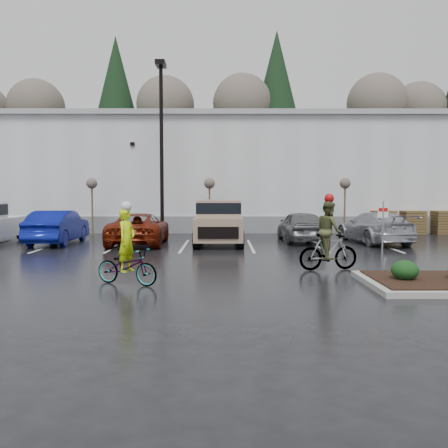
{
  "coord_description": "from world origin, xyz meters",
  "views": [
    {
      "loc": [
        -0.75,
        -13.23,
        2.48
      ],
      "look_at": [
        -0.72,
        3.68,
        1.3
      ],
      "focal_mm": 38.0,
      "sensor_mm": 36.0,
      "label": 1
    }
  ],
  "objects_px": {
    "sapling_east": "(345,186)",
    "pallet_stack_c": "(444,222)",
    "lamppost": "(161,130)",
    "fire_lane_sign": "(383,229)",
    "car_red": "(139,229)",
    "car_grey": "(301,226)",
    "sapling_west": "(92,186)",
    "car_blue": "(58,227)",
    "sapling_mid": "(209,186)",
    "suv_tan": "(219,222)",
    "pallet_stack_b": "(413,222)",
    "cyclist_hivis": "(127,259)",
    "pallet_stack_a": "(383,222)",
    "cyclist_olive": "(328,242)",
    "car_far_silver": "(374,227)"
  },
  "relations": [
    {
      "from": "sapling_east",
      "to": "pallet_stack_c",
      "type": "distance_m",
      "value": 6.42
    },
    {
      "from": "lamppost",
      "to": "fire_lane_sign",
      "type": "bearing_deg",
      "value": -56.54
    },
    {
      "from": "car_red",
      "to": "car_grey",
      "type": "height_order",
      "value": "car_grey"
    },
    {
      "from": "sapling_west",
      "to": "car_blue",
      "type": "bearing_deg",
      "value": -97.47
    },
    {
      "from": "sapling_mid",
      "to": "suv_tan",
      "type": "relative_size",
      "value": 0.63
    },
    {
      "from": "pallet_stack_c",
      "to": "sapling_mid",
      "type": "bearing_deg",
      "value": -175.76
    },
    {
      "from": "pallet_stack_b",
      "to": "cyclist_hivis",
      "type": "distance_m",
      "value": 20.02
    },
    {
      "from": "car_red",
      "to": "suv_tan",
      "type": "xyz_separation_m",
      "value": [
        3.71,
        0.08,
        0.3
      ]
    },
    {
      "from": "sapling_mid",
      "to": "car_grey",
      "type": "xyz_separation_m",
      "value": [
        4.54,
        -3.18,
        -1.96
      ]
    },
    {
      "from": "lamppost",
      "to": "sapling_east",
      "type": "distance_m",
      "value": 10.48
    },
    {
      "from": "lamppost",
      "to": "car_red",
      "type": "height_order",
      "value": "lamppost"
    },
    {
      "from": "pallet_stack_a",
      "to": "suv_tan",
      "type": "distance_m",
      "value": 10.78
    },
    {
      "from": "car_red",
      "to": "suv_tan",
      "type": "bearing_deg",
      "value": 179.9
    },
    {
      "from": "sapling_mid",
      "to": "sapling_west",
      "type": "bearing_deg",
      "value": 180.0
    },
    {
      "from": "pallet_stack_c",
      "to": "cyclist_olive",
      "type": "relative_size",
      "value": 0.56
    },
    {
      "from": "sapling_west",
      "to": "car_grey",
      "type": "height_order",
      "value": "sapling_west"
    },
    {
      "from": "fire_lane_sign",
      "to": "cyclist_olive",
      "type": "height_order",
      "value": "cyclist_olive"
    },
    {
      "from": "car_red",
      "to": "car_far_silver",
      "type": "relative_size",
      "value": 1.02
    },
    {
      "from": "sapling_west",
      "to": "sapling_east",
      "type": "height_order",
      "value": "same"
    },
    {
      "from": "cyclist_hivis",
      "to": "sapling_east",
      "type": "bearing_deg",
      "value": -11.27
    },
    {
      "from": "sapling_east",
      "to": "car_grey",
      "type": "xyz_separation_m",
      "value": [
        -2.96,
        -3.18,
        -1.96
      ]
    },
    {
      "from": "car_grey",
      "to": "fire_lane_sign",
      "type": "bearing_deg",
      "value": 92.85
    },
    {
      "from": "car_grey",
      "to": "sapling_east",
      "type": "bearing_deg",
      "value": -134.57
    },
    {
      "from": "suv_tan",
      "to": "cyclist_hivis",
      "type": "relative_size",
      "value": 2.31
    },
    {
      "from": "car_blue",
      "to": "car_red",
      "type": "xyz_separation_m",
      "value": [
        3.86,
        -0.25,
        -0.06
      ]
    },
    {
      "from": "pallet_stack_b",
      "to": "cyclist_hivis",
      "type": "xyz_separation_m",
      "value": [
        -13.5,
        -14.79,
        0.01
      ]
    },
    {
      "from": "car_far_silver",
      "to": "sapling_east",
      "type": "bearing_deg",
      "value": -90.42
    },
    {
      "from": "pallet_stack_a",
      "to": "fire_lane_sign",
      "type": "height_order",
      "value": "fire_lane_sign"
    },
    {
      "from": "sapling_west",
      "to": "car_grey",
      "type": "relative_size",
      "value": 0.71
    },
    {
      "from": "fire_lane_sign",
      "to": "car_grey",
      "type": "distance_m",
      "value": 9.67
    },
    {
      "from": "lamppost",
      "to": "sapling_mid",
      "type": "height_order",
      "value": "lamppost"
    },
    {
      "from": "suv_tan",
      "to": "car_far_silver",
      "type": "relative_size",
      "value": 0.99
    },
    {
      "from": "sapling_west",
      "to": "car_blue",
      "type": "xyz_separation_m",
      "value": [
        -0.53,
        -4.01,
        -1.94
      ]
    },
    {
      "from": "pallet_stack_b",
      "to": "cyclist_hivis",
      "type": "bearing_deg",
      "value": -132.39
    },
    {
      "from": "pallet_stack_a",
      "to": "suv_tan",
      "type": "bearing_deg",
      "value": -151.28
    },
    {
      "from": "pallet_stack_c",
      "to": "car_far_silver",
      "type": "height_order",
      "value": "car_far_silver"
    },
    {
      "from": "sapling_west",
      "to": "pallet_stack_b",
      "type": "height_order",
      "value": "sapling_west"
    },
    {
      "from": "car_blue",
      "to": "sapling_mid",
      "type": "bearing_deg",
      "value": -150.78
    },
    {
      "from": "sapling_west",
      "to": "car_red",
      "type": "height_order",
      "value": "sapling_west"
    },
    {
      "from": "car_blue",
      "to": "cyclist_olive",
      "type": "distance_m",
      "value": 13.37
    },
    {
      "from": "cyclist_hivis",
      "to": "fire_lane_sign",
      "type": "bearing_deg",
      "value": -59.37
    },
    {
      "from": "pallet_stack_b",
      "to": "suv_tan",
      "type": "xyz_separation_m",
      "value": [
        -11.15,
        -5.18,
        0.35
      ]
    },
    {
      "from": "sapling_mid",
      "to": "fire_lane_sign",
      "type": "height_order",
      "value": "sapling_mid"
    },
    {
      "from": "sapling_east",
      "to": "car_grey",
      "type": "bearing_deg",
      "value": -132.9
    },
    {
      "from": "car_red",
      "to": "sapling_east",
      "type": "bearing_deg",
      "value": -159.55
    },
    {
      "from": "pallet_stack_a",
      "to": "cyclist_hivis",
      "type": "relative_size",
      "value": 0.61
    },
    {
      "from": "lamppost",
      "to": "sapling_mid",
      "type": "xyz_separation_m",
      "value": [
        2.5,
        1.0,
        -2.96
      ]
    },
    {
      "from": "pallet_stack_a",
      "to": "cyclist_olive",
      "type": "height_order",
      "value": "cyclist_olive"
    },
    {
      "from": "suv_tan",
      "to": "cyclist_hivis",
      "type": "height_order",
      "value": "cyclist_hivis"
    },
    {
      "from": "pallet_stack_b",
      "to": "pallet_stack_c",
      "type": "distance_m",
      "value": 1.8
    }
  ]
}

